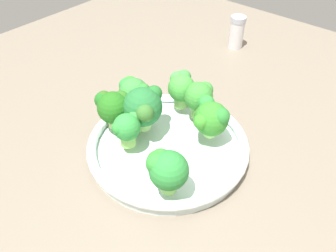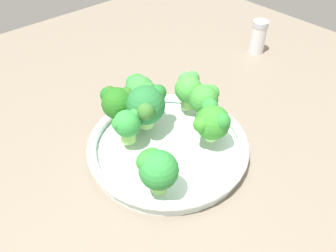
{
  "view_description": "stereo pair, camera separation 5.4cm",
  "coord_description": "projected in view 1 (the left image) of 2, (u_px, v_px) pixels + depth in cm",
  "views": [
    {
      "loc": [
        -30.06,
        -24.36,
        41.58
      ],
      "look_at": [
        1.27,
        2.39,
        5.83
      ],
      "focal_mm": 36.86,
      "sensor_mm": 36.0,
      "label": 1
    },
    {
      "loc": [
        -26.25,
        -28.26,
        41.58
      ],
      "look_at": [
        1.27,
        2.39,
        5.83
      ],
      "focal_mm": 36.86,
      "sensor_mm": 36.0,
      "label": 2
    }
  ],
  "objects": [
    {
      "name": "pepper_shaker",
      "position": [
        237.0,
        32.0,
        0.84
      ],
      "size": [
        3.68,
        3.68,
        7.88
      ],
      "color": "silver",
      "rests_on": "ground_plane"
    },
    {
      "name": "broccoli_floret_2",
      "position": [
        143.0,
        107.0,
        0.56
      ],
      "size": [
        7.23,
        6.86,
        7.58
      ],
      "color": "#99CC72",
      "rests_on": "bowl"
    },
    {
      "name": "ground_plane",
      "position": [
        174.0,
        168.0,
        0.57
      ],
      "size": [
        130.0,
        130.0,
        2.5
      ],
      "primitive_type": "cube",
      "color": "#766B5B"
    },
    {
      "name": "broccoli_floret_6",
      "position": [
        181.0,
        87.0,
        0.61
      ],
      "size": [
        5.45,
        5.62,
        6.3
      ],
      "color": "#88BC5E",
      "rests_on": "bowl"
    },
    {
      "name": "bowl",
      "position": [
        168.0,
        146.0,
        0.57
      ],
      "size": [
        26.7,
        26.7,
        2.83
      ],
      "color": "silver",
      "rests_on": "ground_plane"
    },
    {
      "name": "broccoli_floret_4",
      "position": [
        133.0,
        92.0,
        0.59
      ],
      "size": [
        5.18,
        6.02,
        6.92
      ],
      "color": "#88B558",
      "rests_on": "bowl"
    },
    {
      "name": "broccoli_floret_0",
      "position": [
        113.0,
        106.0,
        0.57
      ],
      "size": [
        6.01,
        6.32,
        6.54
      ],
      "color": "#A0CE6E",
      "rests_on": "bowl"
    },
    {
      "name": "broccoli_floret_5",
      "position": [
        127.0,
        128.0,
        0.54
      ],
      "size": [
        5.07,
        4.39,
        5.76
      ],
      "color": "#7CB94D",
      "rests_on": "bowl"
    },
    {
      "name": "broccoli_floret_7",
      "position": [
        165.0,
        168.0,
        0.46
      ],
      "size": [
        5.53,
        6.19,
        6.8
      ],
      "color": "#8FD866",
      "rests_on": "bowl"
    },
    {
      "name": "broccoli_floret_1",
      "position": [
        199.0,
        96.0,
        0.59
      ],
      "size": [
        5.72,
        5.12,
        6.69
      ],
      "color": "#78B34F",
      "rests_on": "bowl"
    },
    {
      "name": "broccoli_floret_3",
      "position": [
        211.0,
        118.0,
        0.55
      ],
      "size": [
        6.34,
        6.15,
        6.26
      ],
      "color": "#9CD36F",
      "rests_on": "bowl"
    }
  ]
}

